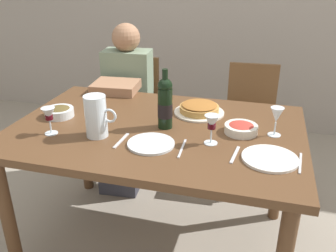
% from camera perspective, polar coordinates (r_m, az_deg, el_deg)
% --- Properties ---
extents(ground_plane, '(8.00, 8.00, 0.00)m').
position_cam_1_polar(ground_plane, '(2.31, -1.54, -17.58)').
color(ground_plane, gray).
extents(dining_table, '(1.50, 1.00, 0.76)m').
position_cam_1_polar(dining_table, '(1.93, -1.77, -2.65)').
color(dining_table, brown).
rests_on(dining_table, ground).
extents(wine_bottle, '(0.08, 0.08, 0.31)m').
position_cam_1_polar(wine_bottle, '(1.83, -0.46, 3.59)').
color(wine_bottle, black).
rests_on(wine_bottle, dining_table).
extents(water_pitcher, '(0.16, 0.11, 0.21)m').
position_cam_1_polar(water_pitcher, '(1.79, -11.20, 1.15)').
color(water_pitcher, silver).
rests_on(water_pitcher, dining_table).
extents(baked_tart, '(0.28, 0.28, 0.06)m').
position_cam_1_polar(baked_tart, '(2.05, 4.93, 2.73)').
color(baked_tart, silver).
rests_on(baked_tart, dining_table).
extents(salad_bowl, '(0.17, 0.17, 0.05)m').
position_cam_1_polar(salad_bowl, '(1.85, 11.42, -0.32)').
color(salad_bowl, silver).
rests_on(salad_bowl, dining_table).
extents(olive_bowl, '(0.16, 0.16, 0.06)m').
position_cam_1_polar(olive_bowl, '(2.09, -16.73, 2.19)').
color(olive_bowl, silver).
rests_on(olive_bowl, dining_table).
extents(wine_glass_left_diner, '(0.07, 0.07, 0.15)m').
position_cam_1_polar(wine_glass_left_diner, '(1.83, 16.70, 1.50)').
color(wine_glass_left_diner, silver).
rests_on(wine_glass_left_diner, dining_table).
extents(wine_glass_right_diner, '(0.07, 0.07, 0.14)m').
position_cam_1_polar(wine_glass_right_diner, '(1.68, 6.89, 0.37)').
color(wine_glass_right_diner, silver).
rests_on(wine_glass_right_diner, dining_table).
extents(wine_glass_centre, '(0.07, 0.07, 0.14)m').
position_cam_1_polar(wine_glass_centre, '(1.87, -18.23, 1.60)').
color(wine_glass_centre, silver).
rests_on(wine_glass_centre, dining_table).
extents(dinner_plate_left_setting, '(0.22, 0.22, 0.01)m').
position_cam_1_polar(dinner_plate_left_setting, '(1.70, -2.69, -2.80)').
color(dinner_plate_left_setting, silver).
rests_on(dinner_plate_left_setting, dining_table).
extents(dinner_plate_right_setting, '(0.24, 0.24, 0.01)m').
position_cam_1_polar(dinner_plate_right_setting, '(1.64, 15.72, -4.92)').
color(dinner_plate_right_setting, white).
rests_on(dinner_plate_right_setting, dining_table).
extents(fork_left_setting, '(0.02, 0.16, 0.00)m').
position_cam_1_polar(fork_left_setting, '(1.75, -7.38, -2.29)').
color(fork_left_setting, silver).
rests_on(fork_left_setting, dining_table).
extents(knife_left_setting, '(0.02, 0.18, 0.00)m').
position_cam_1_polar(knife_left_setting, '(1.67, 2.23, -3.53)').
color(knife_left_setting, silver).
rests_on(knife_left_setting, dining_table).
extents(knife_right_setting, '(0.03, 0.18, 0.00)m').
position_cam_1_polar(knife_right_setting, '(1.65, 20.09, -5.48)').
color(knife_right_setting, silver).
rests_on(knife_right_setting, dining_table).
extents(spoon_right_setting, '(0.03, 0.16, 0.00)m').
position_cam_1_polar(spoon_right_setting, '(1.64, 10.48, -4.46)').
color(spoon_right_setting, silver).
rests_on(spoon_right_setting, dining_table).
extents(chair_left, '(0.43, 0.43, 0.87)m').
position_cam_1_polar(chair_left, '(2.89, -5.35, 3.08)').
color(chair_left, brown).
rests_on(chair_left, ground).
extents(diner_left, '(0.36, 0.52, 1.16)m').
position_cam_1_polar(diner_left, '(2.64, -6.88, 3.66)').
color(diner_left, gray).
rests_on(diner_left, ground).
extents(chair_right, '(0.42, 0.42, 0.87)m').
position_cam_1_polar(chair_right, '(2.76, 12.78, 1.46)').
color(chair_right, brown).
rests_on(chair_right, ground).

